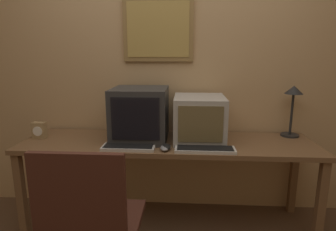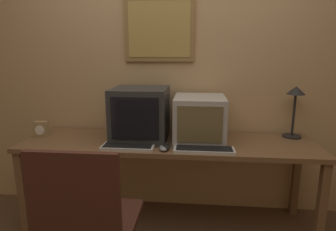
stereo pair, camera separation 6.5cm
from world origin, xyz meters
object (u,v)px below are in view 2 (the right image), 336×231
keyboard_main (128,147)px  mouse_far_corner (165,147)px  monitor_right (199,119)px  keyboard_side (204,150)px  mouse_near_keyboard (164,148)px  desk_lamp (295,101)px  monitor_left (140,114)px  desk_clock (41,129)px

keyboard_main → mouse_far_corner: mouse_far_corner is taller
monitor_right → keyboard_side: (0.03, -0.27, -0.16)m
monitor_right → keyboard_main: 0.60m
mouse_near_keyboard → mouse_far_corner: bearing=71.5°
keyboard_side → mouse_far_corner: 0.28m
monitor_right → desk_lamp: desk_lamp is taller
mouse_near_keyboard → mouse_far_corner: size_ratio=1.06×
mouse_near_keyboard → desk_lamp: (1.02, 0.42, 0.29)m
monitor_left → keyboard_side: bearing=-27.8°
keyboard_side → mouse_near_keyboard: mouse_near_keyboard is taller
monitor_right → mouse_far_corner: (-0.25, -0.26, -0.15)m
monitor_right → keyboard_main: size_ratio=1.16×
monitor_right → monitor_left: bearing=-179.1°
keyboard_main → desk_clock: size_ratio=2.90×
monitor_left → monitor_right: 0.47m
keyboard_side → desk_lamp: 0.89m
keyboard_side → desk_lamp: size_ratio=1.01×
mouse_near_keyboard → desk_clock: bearing=167.7°
desk_lamp → mouse_far_corner: bearing=-158.1°
desk_lamp → keyboard_main: bearing=-162.6°
keyboard_side → mouse_near_keyboard: (-0.28, 0.00, 0.01)m
keyboard_side → desk_clock: desk_clock is taller
monitor_left → keyboard_main: (-0.05, -0.25, -0.19)m
monitor_left → mouse_far_corner: size_ratio=3.90×
keyboard_main → keyboard_side: bearing=-1.8°
monitor_right → desk_lamp: 0.79m
monitor_right → mouse_far_corner: bearing=-133.7°
mouse_near_keyboard → desk_lamp: bearing=22.4°
monitor_left → desk_lamp: desk_lamp is taller
desk_lamp → mouse_near_keyboard: bearing=-157.6°
keyboard_side → desk_lamp: bearing=29.9°
desk_clock → desk_lamp: 2.08m
monitor_left → desk_clock: 0.84m
desk_lamp → monitor_right: bearing=-169.1°
keyboard_side → desk_clock: 1.34m
monitor_left → keyboard_main: size_ratio=1.14×
keyboard_main → mouse_near_keyboard: bearing=-3.3°
monitor_left → monitor_right: bearing=0.9°
mouse_near_keyboard → keyboard_main: bearing=176.7°
monitor_left → desk_lamp: (1.23, 0.16, 0.10)m
monitor_left → keyboard_main: 0.32m
keyboard_side → desk_lamp: desk_lamp is taller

